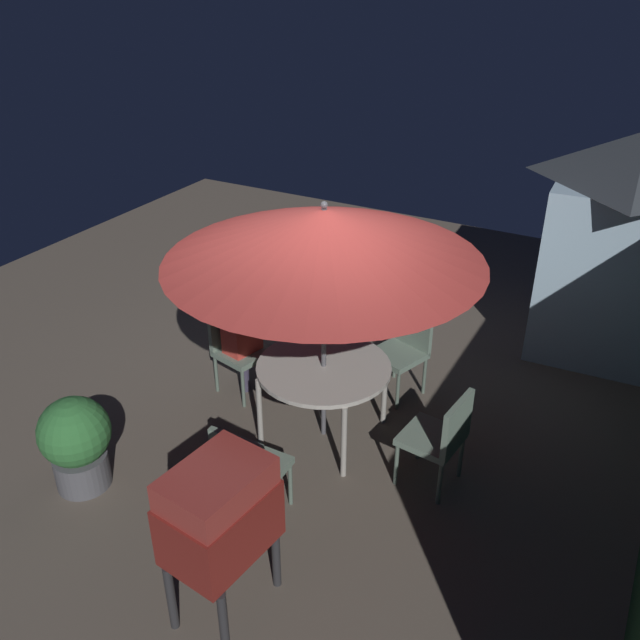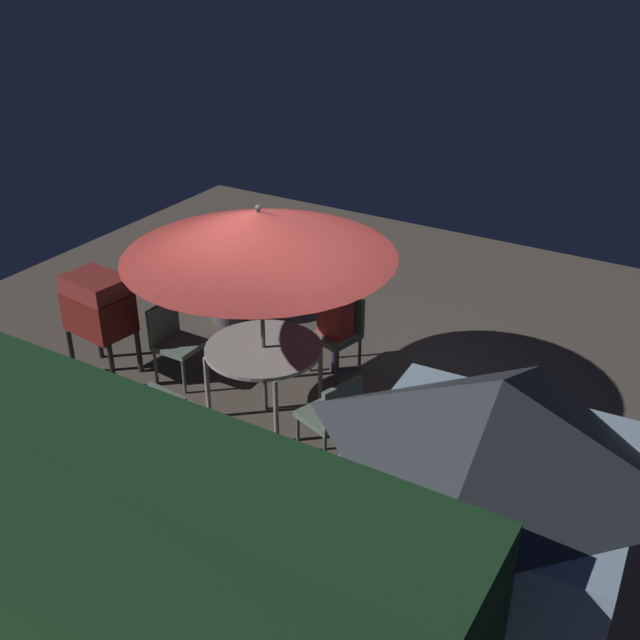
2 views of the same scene
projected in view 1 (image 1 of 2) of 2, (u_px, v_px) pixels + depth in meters
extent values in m
plane|color=brown|center=(312.00, 400.00, 6.77)|extent=(11.00, 11.00, 0.00)
cube|color=#9EBCD1|center=(618.00, 267.00, 7.31)|extent=(1.65, 1.59, 1.91)
cylinder|color=#B2ADA3|center=(324.00, 367.00, 5.96)|extent=(1.20, 1.20, 0.04)
cylinder|color=gray|center=(306.00, 368.00, 6.64)|extent=(0.05, 0.05, 0.71)
cylinder|color=gray|center=(260.00, 413.00, 5.99)|extent=(0.05, 0.05, 0.71)
cylinder|color=gray|center=(384.00, 392.00, 6.29)|extent=(0.05, 0.05, 0.71)
cylinder|color=gray|center=(344.00, 442.00, 5.64)|extent=(0.05, 0.05, 0.71)
cylinder|color=#4C4C51|center=(324.00, 331.00, 5.78)|extent=(0.04, 0.04, 2.21)
cone|color=#B73833|center=(324.00, 235.00, 5.35)|extent=(2.64, 2.64, 0.44)
sphere|color=#4C4C51|center=(324.00, 205.00, 5.23)|extent=(0.06, 0.06, 0.06)
cube|color=maroon|center=(220.00, 522.00, 4.29)|extent=(0.76, 0.58, 0.45)
cube|color=maroon|center=(216.00, 484.00, 4.14)|extent=(0.72, 0.55, 0.20)
cylinder|color=#262628|center=(227.00, 534.00, 4.86)|extent=(0.06, 0.06, 0.55)
cylinder|color=#262628|center=(171.00, 598.00, 4.38)|extent=(0.06, 0.06, 0.55)
cylinder|color=#262628|center=(276.00, 556.00, 4.68)|extent=(0.06, 0.06, 0.55)
cylinder|color=#262628|center=(224.00, 625.00, 4.21)|extent=(0.06, 0.06, 0.55)
cube|color=slate|center=(243.00, 353.00, 6.72)|extent=(0.55, 0.55, 0.06)
cube|color=slate|center=(227.00, 326.00, 6.73)|extent=(0.46, 0.15, 0.45)
cylinder|color=#516155|center=(245.00, 357.00, 7.07)|extent=(0.04, 0.04, 0.45)
cylinder|color=#516155|center=(216.00, 372.00, 6.81)|extent=(0.04, 0.04, 0.45)
cylinder|color=#516155|center=(272.00, 370.00, 6.84)|extent=(0.04, 0.04, 0.45)
cylinder|color=#516155|center=(243.00, 387.00, 6.58)|extent=(0.04, 0.04, 0.45)
cube|color=slate|center=(254.00, 468.00, 5.23)|extent=(0.46, 0.46, 0.06)
cube|color=slate|center=(237.00, 461.00, 4.96)|extent=(0.05, 0.46, 0.45)
cylinder|color=#516155|center=(220.00, 497.00, 5.27)|extent=(0.04, 0.04, 0.45)
cylinder|color=#516155|center=(263.00, 515.00, 5.10)|extent=(0.04, 0.04, 0.45)
cylinder|color=#516155|center=(249.00, 466.00, 5.57)|extent=(0.04, 0.04, 0.45)
cylinder|color=#516155|center=(290.00, 482.00, 5.41)|extent=(0.04, 0.04, 0.45)
cube|color=slate|center=(431.00, 438.00, 5.55)|extent=(0.51, 0.51, 0.06)
cube|color=slate|center=(457.00, 425.00, 5.33)|extent=(0.46, 0.10, 0.45)
cylinder|color=#516155|center=(440.00, 482.00, 5.41)|extent=(0.04, 0.04, 0.45)
cylinder|color=#516155|center=(461.00, 455.00, 5.70)|extent=(0.04, 0.04, 0.45)
cylinder|color=#516155|center=(396.00, 463.00, 5.61)|extent=(0.04, 0.04, 0.45)
cylinder|color=#516155|center=(419.00, 438.00, 5.90)|extent=(0.04, 0.04, 0.45)
cube|color=slate|center=(398.00, 355.00, 6.68)|extent=(0.59, 0.59, 0.06)
cube|color=slate|center=(413.00, 328.00, 6.70)|extent=(0.20, 0.45, 0.45)
cylinder|color=#516155|center=(424.00, 374.00, 6.78)|extent=(0.04, 0.04, 0.45)
cylinder|color=#516155|center=(395.00, 359.00, 7.04)|extent=(0.04, 0.04, 0.45)
cylinder|color=#516155|center=(398.00, 390.00, 6.54)|extent=(0.04, 0.04, 0.45)
cylinder|color=#516155|center=(368.00, 373.00, 6.80)|extent=(0.04, 0.04, 0.45)
cylinder|color=#4C4C51|center=(83.00, 469.00, 5.65)|extent=(0.45, 0.45, 0.30)
sphere|color=#2D6B33|center=(74.00, 432.00, 5.46)|extent=(0.59, 0.59, 0.59)
cube|color=#CC3D33|center=(241.00, 326.00, 6.57)|extent=(0.39, 0.31, 0.55)
sphere|color=tan|center=(239.00, 290.00, 6.38)|extent=(0.22, 0.22, 0.22)
cylinder|color=#383347|center=(244.00, 370.00, 6.82)|extent=(0.10, 0.10, 0.48)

